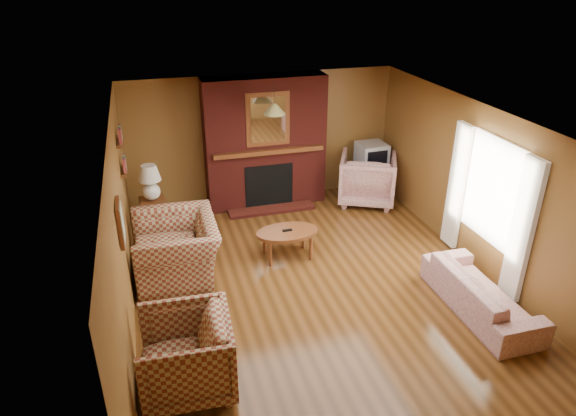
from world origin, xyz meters
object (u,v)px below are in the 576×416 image
object	(u,v)px
floral_armchair	(367,179)
side_table	(154,215)
fireplace	(265,144)
floral_sofa	(481,293)
coffee_table	(287,234)
plaid_armchair	(186,355)
plaid_loveseat	(176,249)
crt_tv	(372,156)
table_lamp	(150,181)
tv_stand	(370,181)

from	to	relation	value
floral_armchair	side_table	bearing A→B (deg)	26.45
floral_armchair	side_table	size ratio (longest dim) A/B	1.84
fireplace	floral_sofa	bearing A→B (deg)	-64.86
floral_sofa	side_table	xyz separation A→B (m)	(-4.00, 3.51, 0.01)
coffee_table	side_table	xyz separation A→B (m)	(-1.93, 1.50, -0.12)
fireplace	plaid_armchair	world-z (taller)	fireplace
plaid_loveseat	plaid_armchair	bearing A→B (deg)	-2.08
crt_tv	plaid_armchair	bearing A→B (deg)	-133.77
plaid_armchair	side_table	size ratio (longest dim) A/B	1.74
floral_sofa	table_lamp	xyz separation A→B (m)	(-4.00, 3.51, 0.64)
plaid_armchair	floral_armchair	bearing A→B (deg)	138.68
floral_armchair	table_lamp	size ratio (longest dim) A/B	1.68
floral_sofa	plaid_armchair	bearing A→B (deg)	94.99
side_table	tv_stand	size ratio (longest dim) A/B	0.99
floral_sofa	side_table	world-z (taller)	side_table
plaid_loveseat	side_table	xyz separation A→B (m)	(-0.25, 1.55, -0.16)
fireplace	tv_stand	distance (m)	2.25
fireplace	table_lamp	bearing A→B (deg)	-165.71
plaid_armchair	side_table	bearing A→B (deg)	-174.63
tv_stand	plaid_loveseat	bearing A→B (deg)	-152.79
fireplace	coffee_table	bearing A→B (deg)	-94.71
side_table	table_lamp	xyz separation A→B (m)	(-0.00, 0.00, 0.62)
fireplace	floral_armchair	world-z (taller)	fireplace
table_lamp	tv_stand	xyz separation A→B (m)	(4.15, 0.35, -0.62)
floral_armchair	plaid_armchair	bearing A→B (deg)	71.33
table_lamp	tv_stand	world-z (taller)	table_lamp
fireplace	floral_armchair	distance (m)	2.04
floral_sofa	side_table	bearing A→B (deg)	48.99
side_table	plaid_armchair	bearing A→B (deg)	-87.76
plaid_armchair	tv_stand	bearing A→B (deg)	139.39
fireplace	side_table	distance (m)	2.35
side_table	crt_tv	distance (m)	4.20
plaid_armchair	side_table	world-z (taller)	plaid_armchair
tv_stand	crt_tv	distance (m)	0.53
fireplace	plaid_armchair	xyz separation A→B (m)	(-1.95, -4.37, -0.74)
plaid_loveseat	table_lamp	world-z (taller)	table_lamp
coffee_table	table_lamp	distance (m)	2.50
tv_stand	crt_tv	size ratio (longest dim) A/B	1.05
floral_sofa	tv_stand	world-z (taller)	tv_stand
floral_sofa	coffee_table	bearing A→B (deg)	46.07
plaid_loveseat	tv_stand	xyz separation A→B (m)	(3.90, 1.90, -0.15)
crt_tv	fireplace	bearing A→B (deg)	174.70
plaid_loveseat	tv_stand	size ratio (longest dim) A/B	2.36
side_table	table_lamp	distance (m)	0.62
floral_armchair	side_table	world-z (taller)	floral_armchair
floral_sofa	coffee_table	size ratio (longest dim) A/B	1.93
fireplace	floral_sofa	size ratio (longest dim) A/B	1.29
plaid_armchair	floral_sofa	bearing A→B (deg)	97.83
plaid_armchair	floral_sofa	distance (m)	3.87
table_lamp	plaid_loveseat	bearing A→B (deg)	-80.81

